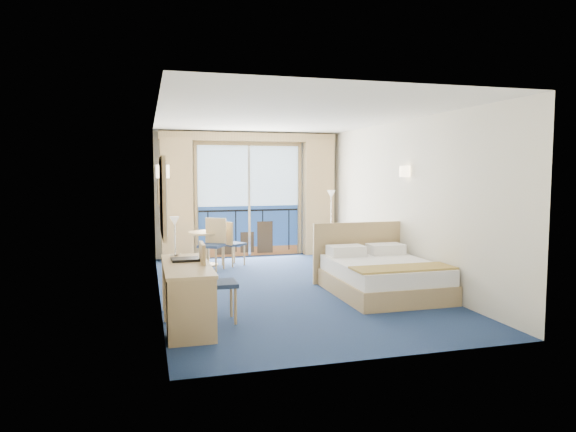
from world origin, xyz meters
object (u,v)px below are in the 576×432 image
object	(u,v)px
nightstand	(375,259)
desk_chair	(212,277)
floor_lamp	(331,206)
round_table	(207,240)
table_chair_b	(213,241)
desk	(190,300)
bed	(382,275)
table_chair_a	(230,241)
armchair	(350,252)

from	to	relation	value
nightstand	desk_chair	bearing A→B (deg)	-145.80
nightstand	floor_lamp	world-z (taller)	floor_lamp
round_table	table_chair_b	world-z (taller)	table_chair_b
desk	desk_chair	xyz separation A→B (m)	(0.31, 0.47, 0.14)
nightstand	round_table	distance (m)	3.28
floor_lamp	desk_chair	world-z (taller)	floor_lamp
bed	desk	xyz separation A→B (m)	(-2.97, -1.27, 0.13)
table_chair_a	desk_chair	bearing A→B (deg)	136.40
floor_lamp	table_chair_a	distance (m)	2.45
armchair	desk_chair	world-z (taller)	desk_chair
armchair	floor_lamp	world-z (taller)	floor_lamp
desk_chair	floor_lamp	bearing A→B (deg)	-35.57
armchair	bed	bearing A→B (deg)	43.57
bed	round_table	distance (m)	3.82
nightstand	desk	world-z (taller)	desk
armchair	table_chair_a	distance (m)	2.34
round_table	table_chair_a	bearing A→B (deg)	-20.31
armchair	desk	xyz separation A→B (m)	(-3.29, -3.31, 0.09)
round_table	desk	bearing A→B (deg)	-99.09
nightstand	floor_lamp	bearing A→B (deg)	91.56
bed	desk_chair	xyz separation A→B (m)	(-2.66, -0.80, 0.28)
armchair	round_table	distance (m)	2.79
bed	table_chair_b	world-z (taller)	bed
bed	armchair	distance (m)	2.07
desk	desk_chair	size ratio (longest dim) A/B	1.61
nightstand	desk	xyz separation A→B (m)	(-3.49, -2.63, 0.14)
table_chair_a	table_chair_b	size ratio (longest dim) A/B	0.91
nightstand	armchair	world-z (taller)	armchair
table_chair_b	desk	bearing A→B (deg)	-68.12
bed	table_chair_b	distance (m)	3.43
desk_chair	table_chair_b	bearing A→B (deg)	-6.88
desk	bed	bearing A→B (deg)	23.11
nightstand	round_table	bearing A→B (deg)	148.79
bed	desk_chair	bearing A→B (deg)	-163.28
floor_lamp	table_chair_b	size ratio (longest dim) A/B	1.49
bed	table_chair_a	size ratio (longest dim) A/B	2.16
table_chair_a	bed	bearing A→B (deg)	-178.70
desk_chair	round_table	world-z (taller)	desk_chair
desk	table_chair_b	xyz separation A→B (m)	(0.76, 3.88, 0.13)
floor_lamp	desk_chair	distance (m)	5.32
nightstand	table_chair_b	distance (m)	3.02
floor_lamp	table_chair_b	distance (m)	2.86
armchair	table_chair_b	distance (m)	2.61
desk	round_table	size ratio (longest dim) A/B	2.14
desk	desk_chair	world-z (taller)	desk_chair
table_chair_b	desk_chair	bearing A→B (deg)	-64.58
bed	desk	size ratio (longest dim) A/B	1.19
desk	table_chair_b	size ratio (longest dim) A/B	1.65
armchair	table_chair_b	xyz separation A→B (m)	(-2.53, 0.57, 0.23)
table_chair_b	floor_lamp	bearing A→B (deg)	50.68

